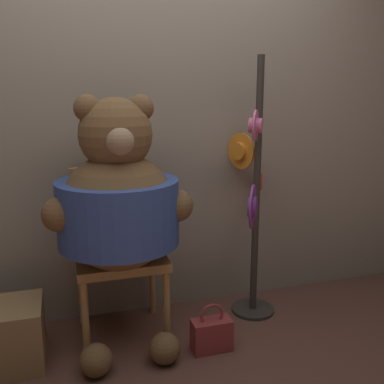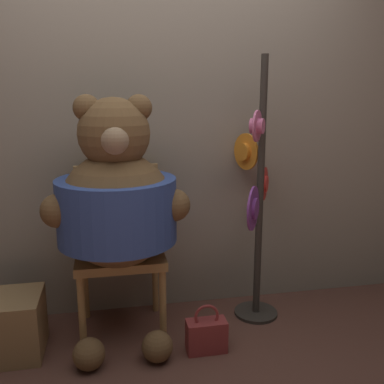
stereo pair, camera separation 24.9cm
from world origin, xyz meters
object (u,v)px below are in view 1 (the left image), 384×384
object	(u,v)px
hat_display_rack	(253,201)
chair	(118,243)
teddy_bear	(118,204)
handbag_on_ground	(212,334)

from	to	relation	value
hat_display_rack	chair	bearing A→B (deg)	175.80
teddy_bear	handbag_on_ground	distance (m)	0.89
hat_display_rack	handbag_on_ground	distance (m)	0.84
chair	hat_display_rack	size ratio (longest dim) A/B	0.60
teddy_bear	hat_display_rack	size ratio (longest dim) A/B	0.86
chair	handbag_on_ground	bearing A→B (deg)	-41.81
chair	teddy_bear	bearing A→B (deg)	-93.34
teddy_bear	chair	bearing A→B (deg)	86.66
chair	hat_display_rack	bearing A→B (deg)	-4.20
teddy_bear	hat_display_rack	world-z (taller)	hat_display_rack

